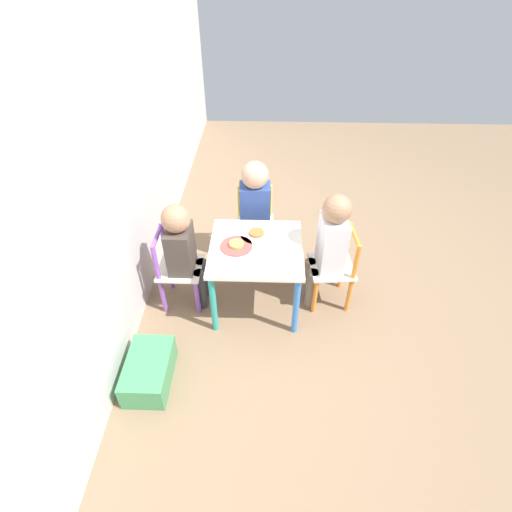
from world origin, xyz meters
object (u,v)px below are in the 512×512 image
object	(u,v)px
kids_table	(256,257)
plate_back	(237,246)
child_front	(329,243)
storage_bin	(149,371)
child_back	(184,247)
child_right	(255,204)
chair_yellow	(255,225)
chair_orange	(335,269)
chair_purple	(177,269)
plate_right	(257,234)

from	to	relation	value
kids_table	plate_back	bearing A→B (deg)	90.00
child_front	storage_bin	world-z (taller)	child_front
kids_table	child_back	xyz separation A→B (m)	(0.00, 0.42, 0.06)
kids_table	child_right	distance (m)	0.43
chair_yellow	child_right	bearing A→B (deg)	-90.00
child_back	child_front	xyz separation A→B (m)	(0.03, -0.85, 0.03)
child_back	child_front	world-z (taller)	child_front
chair_yellow	child_right	size ratio (longest dim) A/B	0.69
child_right	chair_orange	bearing A→B (deg)	-39.99
chair_purple	child_right	size ratio (longest dim) A/B	0.69
plate_right	storage_bin	size ratio (longest dim) A/B	0.56
child_back	plate_right	world-z (taller)	child_back
kids_table	plate_right	distance (m)	0.14
chair_purple	chair_orange	size ratio (longest dim) A/B	1.00
chair_orange	plate_right	bearing A→B (deg)	-103.27
chair_purple	chair_orange	bearing A→B (deg)	-87.25
chair_orange	child_front	distance (m)	0.21
plate_back	chair_purple	bearing A→B (deg)	89.34
chair_purple	chair_yellow	distance (m)	0.67
chair_yellow	plate_right	size ratio (longest dim) A/B	2.63
chair_purple	chair_yellow	size ratio (longest dim) A/B	1.00
chair_yellow	child_back	xyz separation A→B (m)	(-0.48, 0.40, 0.18)
child_right	storage_bin	world-z (taller)	child_right
chair_yellow	child_front	distance (m)	0.66
chair_yellow	kids_table	bearing A→B (deg)	-90.00
chair_yellow	child_front	bearing A→B (deg)	-47.81
child_back	plate_right	bearing A→B (deg)	-75.08
storage_bin	kids_table	bearing A→B (deg)	-42.35
child_back	child_right	bearing A→B (deg)	-43.22
kids_table	chair_yellow	world-z (taller)	chair_yellow
chair_orange	chair_yellow	bearing A→B (deg)	-136.11
plate_back	storage_bin	size ratio (longest dim) A/B	0.53
chair_yellow	child_back	size ratio (longest dim) A/B	0.73
storage_bin	chair_yellow	bearing A→B (deg)	-25.72
child_front	plate_back	distance (m)	0.54
child_back	plate_back	xyz separation A→B (m)	(-0.00, -0.31, 0.02)
child_back	kids_table	bearing A→B (deg)	-90.00
chair_orange	storage_bin	world-z (taller)	chair_orange
chair_orange	child_back	xyz separation A→B (m)	(-0.04, 0.91, 0.18)
child_back	storage_bin	world-z (taller)	child_back
plate_back	storage_bin	world-z (taller)	plate_back
kids_table	storage_bin	xyz separation A→B (m)	(-0.60, 0.54, -0.30)
child_front	child_right	bearing A→B (deg)	-136.13
chair_purple	kids_table	bearing A→B (deg)	-90.00
kids_table	storage_bin	size ratio (longest dim) A/B	1.52
child_front	chair_yellow	bearing A→B (deg)	-140.03
child_back	storage_bin	xyz separation A→B (m)	(-0.60, 0.12, -0.35)
kids_table	child_right	size ratio (longest dim) A/B	0.71
chair_yellow	child_right	distance (m)	0.22
child_right	plate_back	bearing A→B (deg)	-104.98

